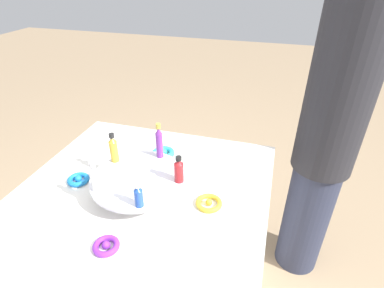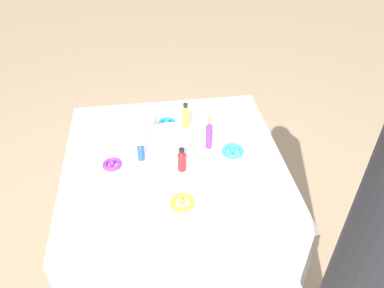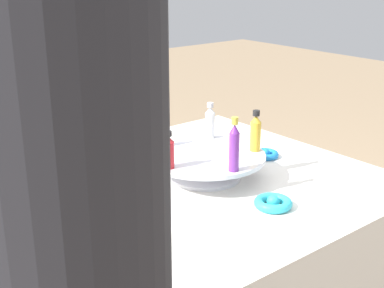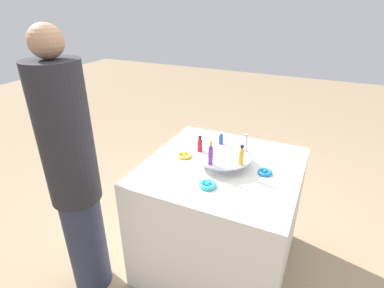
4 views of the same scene
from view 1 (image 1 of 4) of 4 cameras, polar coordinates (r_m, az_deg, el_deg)
party_table at (r=1.41m, az=-8.26°, el=-21.16°), size 0.92×0.92×0.78m
display_stand at (r=1.10m, az=-9.99°, el=-7.21°), size 0.34×0.34×0.07m
bottle_clear at (r=1.03m, az=-18.04°, el=-6.10°), size 0.03×0.03×0.11m
bottle_blue at (r=0.95m, az=-10.14°, el=-9.71°), size 0.03×0.03×0.08m
bottle_red at (r=1.02m, az=-2.52°, el=-4.98°), size 0.03×0.03×0.10m
bottle_purple at (r=1.15m, az=-6.26°, el=0.39°), size 0.03×0.03×0.14m
bottle_gold at (r=1.16m, az=-14.71°, el=-0.87°), size 0.03×0.03×0.12m
ribbon_bow_gold at (r=1.06m, az=3.24°, el=-11.15°), size 0.09×0.09×0.02m
ribbon_bow_teal at (r=1.31m, az=-5.46°, el=-1.67°), size 0.10×0.10×0.03m
ribbon_bow_blue at (r=1.24m, az=-20.84°, el=-6.32°), size 0.08×0.08×0.03m
ribbon_bow_purple at (r=0.97m, az=-16.03°, el=-18.14°), size 0.08×0.08×0.03m
person_figure at (r=1.48m, az=24.28°, el=0.49°), size 0.27×0.27×1.60m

